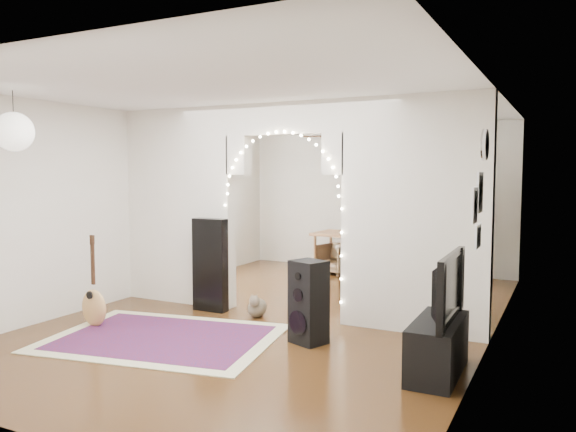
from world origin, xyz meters
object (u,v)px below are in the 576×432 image
at_px(dining_table, 349,237).
at_px(acoustic_guitar, 94,293).
at_px(media_console, 438,347).
at_px(dining_chair_left, 336,259).
at_px(floor_speaker, 308,302).
at_px(bookcase, 403,230).
at_px(dining_chair_right, 396,287).

bearing_deg(dining_table, acoustic_guitar, -105.63).
distance_m(acoustic_guitar, media_console, 4.00).
bearing_deg(dining_chair_left, floor_speaker, -55.12).
relative_size(acoustic_guitar, bookcase, 0.54).
bearing_deg(floor_speaker, bookcase, 111.81).
bearing_deg(dining_table, dining_chair_left, 175.85).
bearing_deg(dining_table, dining_chair_right, -50.07).
distance_m(acoustic_guitar, floor_speaker, 2.61).
height_order(acoustic_guitar, dining_chair_left, acoustic_guitar).
bearing_deg(dining_chair_right, bookcase, 105.42).
bearing_deg(dining_chair_left, acoustic_guitar, -88.72).
distance_m(floor_speaker, bookcase, 3.80).
bearing_deg(acoustic_guitar, dining_chair_left, 79.16).
xyz_separation_m(floor_speaker, bookcase, (-0.00, 3.78, 0.41)).
bearing_deg(dining_table, media_console, -56.66).
xyz_separation_m(floor_speaker, media_console, (1.44, -0.32, -0.20)).
xyz_separation_m(acoustic_guitar, dining_chair_left, (1.27, 4.52, -0.14)).
bearing_deg(dining_table, bookcase, -4.62).
relative_size(acoustic_guitar, dining_chair_left, 1.58).
xyz_separation_m(media_console, dining_chair_right, (-1.07, 2.39, 0.00)).
bearing_deg(dining_chair_left, bookcase, 9.11).
bearing_deg(dining_chair_left, media_console, -40.57).
relative_size(media_console, dining_chair_left, 1.71).
height_order(media_console, bookcase, bookcase).
relative_size(dining_table, dining_chair_left, 2.12).
relative_size(acoustic_guitar, media_console, 0.93).
xyz_separation_m(acoustic_guitar, dining_chair_right, (2.91, 2.63, -0.15)).
bearing_deg(media_console, dining_chair_left, 121.64).
bearing_deg(floor_speaker, acoustic_guitar, -145.82).
relative_size(acoustic_guitar, floor_speaker, 1.04).
bearing_deg(dining_chair_right, dining_chair_left, 134.20).
distance_m(media_console, bookcase, 4.38).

